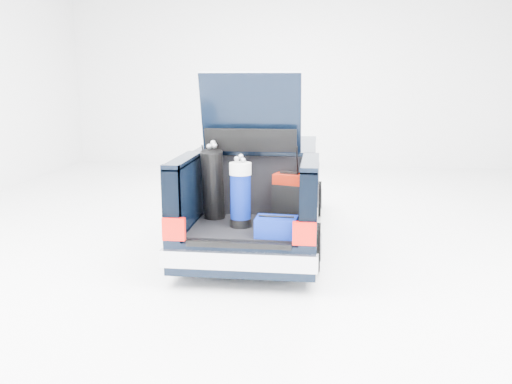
# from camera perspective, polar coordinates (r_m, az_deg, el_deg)

# --- Properties ---
(ground) EXTENTS (14.00, 14.00, 0.00)m
(ground) POSITION_cam_1_polar(r_m,az_deg,el_deg) (8.32, 0.42, -4.81)
(ground) COLOR white
(ground) RESTS_ON ground
(car) EXTENTS (1.87, 4.65, 2.47)m
(car) POSITION_cam_1_polar(r_m,az_deg,el_deg) (8.26, 0.51, -0.13)
(car) COLOR black
(car) RESTS_ON ground
(red_suitcase) EXTENTS (0.43, 0.35, 0.62)m
(red_suitcase) POSITION_cam_1_polar(r_m,az_deg,el_deg) (7.01, 3.48, -0.50)
(red_suitcase) COLOR maroon
(red_suitcase) RESTS_ON car
(black_golf_bag) EXTENTS (0.29, 0.41, 1.02)m
(black_golf_bag) POSITION_cam_1_polar(r_m,az_deg,el_deg) (6.97, -4.54, 0.79)
(black_golf_bag) COLOR black
(black_golf_bag) RESTS_ON car
(blue_golf_bag) EXTENTS (0.33, 0.33, 0.90)m
(blue_golf_bag) POSITION_cam_1_polar(r_m,az_deg,el_deg) (6.62, -1.64, -0.23)
(blue_golf_bag) COLOR black
(blue_golf_bag) RESTS_ON car
(blue_duffel) EXTENTS (0.49, 0.33, 0.25)m
(blue_duffel) POSITION_cam_1_polar(r_m,az_deg,el_deg) (6.27, 2.15, -3.68)
(blue_duffel) COLOR navy
(blue_duffel) RESTS_ON car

